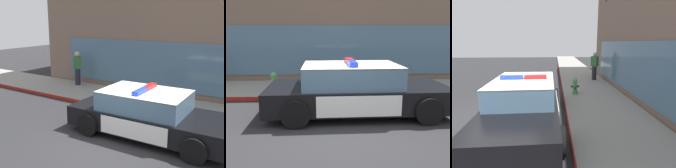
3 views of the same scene
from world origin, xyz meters
TOP-DOWN VIEW (x-y plane):
  - ground at (0.00, 0.00)m, footprint 48.00×48.00m
  - sidewalk at (0.00, 3.63)m, footprint 48.00×2.73m
  - curb_red_paint at (0.00, 2.25)m, footprint 28.80×0.04m
  - police_cruiser at (0.62, 0.94)m, footprint 4.90×2.28m
  - fire_hydrant at (-2.00, 2.77)m, footprint 0.34×0.39m
  - pedestrian_on_sidewalk at (-5.02, 4.32)m, footprint 0.46×0.47m

SIDE VIEW (x-z plane):
  - ground at x=0.00m, z-range 0.00..0.00m
  - sidewalk at x=0.00m, z-range 0.00..0.15m
  - curb_red_paint at x=0.00m, z-range 0.01..0.14m
  - fire_hydrant at x=-2.00m, z-range 0.14..0.86m
  - police_cruiser at x=0.62m, z-range -0.07..1.43m
  - pedestrian_on_sidewalk at x=-5.02m, z-range 0.16..1.87m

